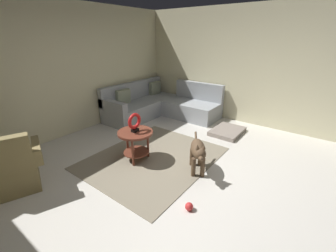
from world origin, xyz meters
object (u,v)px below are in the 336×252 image
(sectional_couch, at_px, (160,106))
(dog_toy_ball, at_px, (189,207))
(armchair, at_px, (11,170))
(torus_sculpture, at_px, (135,122))
(side_table, at_px, (136,138))
(dog_bed_mat, at_px, (227,131))
(dog, at_px, (198,151))

(sectional_couch, relative_size, dog_toy_ball, 21.59)
(armchair, distance_m, torus_sculpture, 1.85)
(side_table, bearing_deg, dog_bed_mat, -22.21)
(torus_sculpture, distance_m, dog_toy_ball, 1.62)
(side_table, relative_size, dog, 0.83)
(dog_bed_mat, xyz_separation_m, dog, (-1.74, -0.22, 0.33))
(dog_bed_mat, xyz_separation_m, dog_toy_ball, (-2.53, -0.56, 0.01))
(sectional_couch, distance_m, dog_toy_ball, 3.57)
(dog_toy_ball, bearing_deg, dog_bed_mat, 12.48)
(armchair, height_order, side_table, armchair)
(dog, bearing_deg, side_table, -19.85)
(torus_sculpture, bearing_deg, side_table, -90.00)
(sectional_couch, xyz_separation_m, dog, (-1.75, -2.16, 0.09))
(side_table, xyz_separation_m, dog_bed_mat, (2.04, -0.83, -0.37))
(dog_toy_ball, bearing_deg, torus_sculpture, 70.62)
(armchair, distance_m, dog, 2.66)
(side_table, height_order, dog, dog)
(armchair, relative_size, dog, 1.34)
(armchair, xyz_separation_m, torus_sculpture, (1.62, -0.80, 0.39))
(dog_toy_ball, bearing_deg, dog, 23.39)
(side_table, relative_size, dog_bed_mat, 0.75)
(torus_sculpture, bearing_deg, dog_bed_mat, -22.21)
(dog, xyz_separation_m, dog_toy_ball, (-0.79, -0.34, -0.33))
(armchair, relative_size, torus_sculpture, 2.95)
(torus_sculpture, height_order, dog, torus_sculpture)
(armchair, relative_size, dog_bed_mat, 1.20)
(sectional_couch, height_order, dog, sectional_couch)
(dog, bearing_deg, torus_sculpture, -19.85)
(side_table, distance_m, torus_sculpture, 0.29)
(side_table, bearing_deg, armchair, 153.78)
(armchair, xyz_separation_m, dog_bed_mat, (3.66, -1.63, -0.28))
(dog_bed_mat, bearing_deg, armchair, 155.98)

